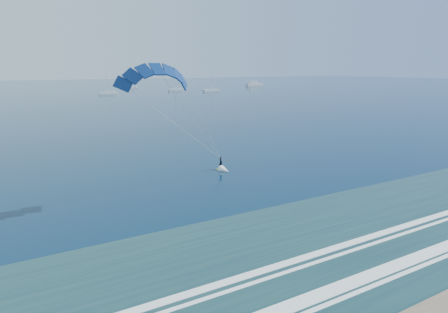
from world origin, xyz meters
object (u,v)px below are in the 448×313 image
(sailboat_4, at_px, (129,87))
(sailboat_6, at_px, (211,90))
(sailboat_3, at_px, (108,93))
(kitesurfer_rig, at_px, (193,120))
(motor_yacht, at_px, (254,84))
(sailboat_5, at_px, (175,90))

(sailboat_4, xyz_separation_m, sailboat_6, (27.04, -59.30, -0.01))
(sailboat_3, xyz_separation_m, sailboat_6, (55.33, -4.03, 0.01))
(kitesurfer_rig, relative_size, motor_yacht, 1.32)
(kitesurfer_rig, relative_size, sailboat_6, 1.37)
(sailboat_6, bearing_deg, kitesurfer_rig, -119.53)
(kitesurfer_rig, height_order, sailboat_3, kitesurfer_rig)
(kitesurfer_rig, relative_size, sailboat_5, 1.58)
(sailboat_5, height_order, sailboat_6, sailboat_6)
(sailboat_4, relative_size, sailboat_6, 1.09)
(sailboat_3, relative_size, sailboat_4, 0.82)
(sailboat_4, bearing_deg, sailboat_5, -72.69)
(motor_yacht, xyz_separation_m, sailboat_4, (-83.15, 20.19, -0.72))
(motor_yacht, bearing_deg, kitesurfer_rig, -126.60)
(motor_yacht, distance_m, sailboat_5, 73.38)
(motor_yacht, relative_size, sailboat_4, 0.95)
(kitesurfer_rig, bearing_deg, sailboat_3, 78.63)
(sailboat_5, relative_size, sailboat_6, 0.87)
(sailboat_4, distance_m, sailboat_5, 44.38)
(sailboat_3, bearing_deg, sailboat_6, -4.16)
(sailboat_3, xyz_separation_m, sailboat_4, (28.29, 55.27, 0.01))
(sailboat_4, bearing_deg, kitesurfer_rig, -105.73)
(kitesurfer_rig, relative_size, sailboat_3, 1.54)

